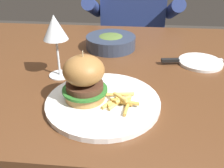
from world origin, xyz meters
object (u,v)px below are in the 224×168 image
object	(u,v)px
main_plate	(103,102)
burger_sandwich	(84,78)
table_knife	(186,60)
wine_glass	(55,30)
bread_plate	(200,62)
diner_person	(132,41)
soup_bowl	(111,42)

from	to	relation	value
main_plate	burger_sandwich	world-z (taller)	burger_sandwich
table_knife	wine_glass	bearing A→B (deg)	-162.94
main_plate	table_knife	distance (m)	0.37
main_plate	burger_sandwich	xyz separation A→B (m)	(-0.05, 0.00, 0.06)
burger_sandwich	table_knife	size ratio (longest dim) A/B	0.61
main_plate	table_knife	world-z (taller)	table_knife
main_plate	bread_plate	distance (m)	0.41
bread_plate	diner_person	size ratio (longest dim) A/B	0.13
burger_sandwich	soup_bowl	distance (m)	0.39
wine_glass	table_knife	size ratio (longest dim) A/B	0.89
burger_sandwich	soup_bowl	xyz separation A→B (m)	(0.03, 0.38, -0.05)
main_plate	diner_person	distance (m)	0.97
table_knife	bread_plate	bearing A→B (deg)	8.54
wine_glass	soup_bowl	bearing A→B (deg)	61.14
main_plate	diner_person	bearing A→B (deg)	86.67
wine_glass	soup_bowl	distance (m)	0.30
main_plate	wine_glass	size ratio (longest dim) A/B	1.54
table_knife	burger_sandwich	bearing A→B (deg)	-138.39
burger_sandwich	bread_plate	bearing A→B (deg)	38.04
soup_bowl	diner_person	bearing A→B (deg)	82.51
burger_sandwich	table_knife	bearing A→B (deg)	41.61
main_plate	diner_person	size ratio (longest dim) A/B	0.25
bread_plate	wine_glass	bearing A→B (deg)	-163.84
burger_sandwich	main_plate	bearing A→B (deg)	-4.79
bread_plate	diner_person	xyz separation A→B (m)	(-0.24, 0.68, -0.18)
burger_sandwich	bread_plate	size ratio (longest dim) A/B	0.88
wine_glass	table_knife	xyz separation A→B (m)	(0.40, 0.12, -0.13)
burger_sandwich	soup_bowl	size ratio (longest dim) A/B	0.68
bread_plate	soup_bowl	size ratio (longest dim) A/B	0.77
wine_glass	table_knife	bearing A→B (deg)	17.06
bread_plate	diner_person	world-z (taller)	diner_person
bread_plate	table_knife	distance (m)	0.05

